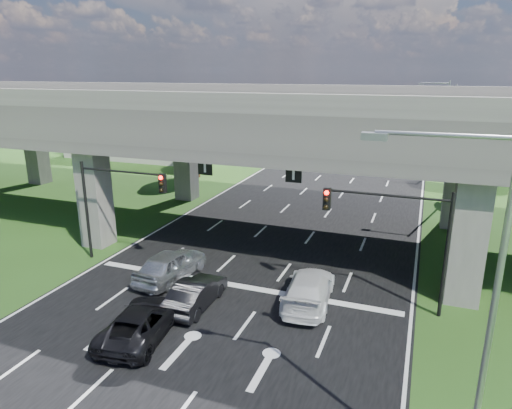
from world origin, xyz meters
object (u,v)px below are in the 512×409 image
Objects in this scene: car_silver at (171,265)px; car_trailing at (141,322)px; car_dark at (196,293)px; car_white at (309,289)px; streetlight_beyond at (442,118)px; signal_left at (115,195)px; signal_right at (398,227)px; streetlight_near at (475,301)px; streetlight_far at (445,136)px.

car_trailing is (1.75, -5.39, -0.14)m from car_silver.
car_white is at bearing -156.74° from car_dark.
car_trailing is (-12.12, -42.39, -5.12)m from streetlight_beyond.
car_silver reaches higher than car_trailing.
streetlight_beyond is (17.92, 36.06, 1.66)m from signal_left.
streetlight_near is (2.27, -9.94, 1.66)m from signal_right.
streetlight_far is at bearing -118.41° from car_silver.
signal_right is 0.60× the size of streetlight_beyond.
signal_left reaches higher than car_silver.
signal_right reaches higher than car_dark.
car_silver is (-11.60, -0.94, -3.32)m from signal_right.
car_dark is at bearing -25.19° from signal_left.
car_white is at bearing 124.25° from streetlight_near.
signal_left is 20.56m from streetlight_near.
signal_right is 1.14× the size of car_white.
car_dark reaches higher than car_trailing.
signal_right is 10.33m from streetlight_near.
car_dark is (-11.14, -39.25, -5.11)m from streetlight_beyond.
streetlight_near reaches higher than car_trailing.
signal_left is 1.14× the size of car_white.
streetlight_beyond is (0.00, 46.00, 0.00)m from streetlight_near.
car_trailing is at bearing 163.41° from streetlight_near.
streetlight_near is at bearing -90.00° from streetlight_beyond.
streetlight_near is 1.99× the size of car_trailing.
streetlight_far and streetlight_beyond have the same top height.
signal_right is at bearing -170.32° from car_silver.
streetlight_near and streetlight_far have the same top height.
car_trailing is at bearing 71.88° from car_dark.
streetlight_near reaches higher than signal_right.
car_silver is 1.15× the size of car_dark.
car_white is (7.74, 0.00, -0.07)m from car_silver.
streetlight_far is 2.03× the size of car_silver.
streetlight_far is 1.90× the size of car_white.
signal_right reaches higher than car_white.
streetlight_beyond is 2.33× the size of car_dark.
streetlight_beyond is at bearing 90.00° from streetlight_far.
streetlight_beyond is (0.00, 16.00, 0.00)m from streetlight_far.
car_silver is at bearing 147.02° from streetlight_near.
signal_left reaches higher than car_white.
streetlight_near is 1.00× the size of streetlight_far.
car_silver is at bearing -175.35° from signal_right.
streetlight_far reaches higher than car_trailing.
streetlight_beyond is 39.83m from car_silver.
streetlight_beyond is (2.27, 36.06, 1.66)m from signal_right.
streetlight_beyond is 1.99× the size of car_trailing.
streetlight_near is 1.90× the size of car_white.
signal_left is at bearing -131.78° from streetlight_far.
streetlight_beyond is at bearing -113.91° from car_trailing.
signal_left is at bearing -9.59° from car_white.
streetlight_far is (2.27, 20.06, 1.66)m from signal_right.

